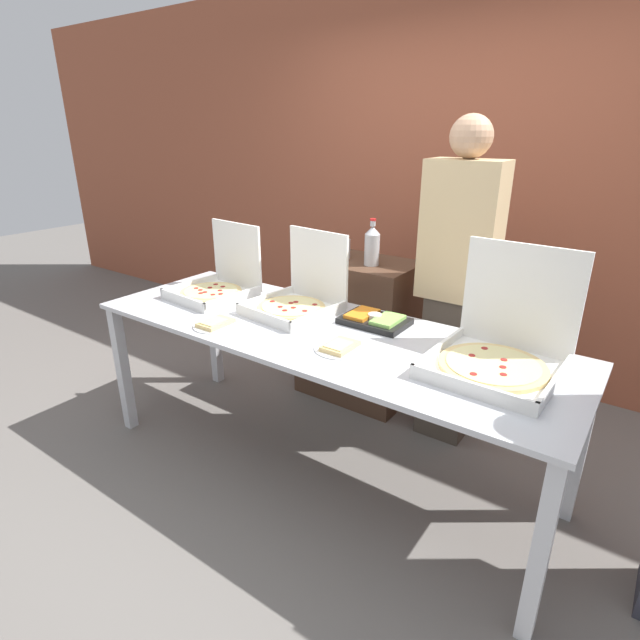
% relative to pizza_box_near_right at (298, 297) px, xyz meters
% --- Properties ---
extents(ground_plane, '(16.00, 16.00, 0.00)m').
position_rel_pizza_box_near_right_xyz_m(ground_plane, '(0.26, -0.15, -0.90)').
color(ground_plane, slate).
extents(brick_wall_behind, '(10.00, 0.06, 2.80)m').
position_rel_pizza_box_near_right_xyz_m(brick_wall_behind, '(0.26, 1.55, 0.50)').
color(brick_wall_behind, '#9E5138').
rests_on(brick_wall_behind, ground_plane).
extents(buffet_table, '(2.49, 0.85, 0.82)m').
position_rel_pizza_box_near_right_xyz_m(buffet_table, '(0.26, -0.15, -0.16)').
color(buffet_table, silver).
rests_on(buffet_table, ground_plane).
extents(pizza_box_near_right, '(0.47, 0.48, 0.42)m').
position_rel_pizza_box_near_right_xyz_m(pizza_box_near_right, '(0.00, 0.00, 0.00)').
color(pizza_box_near_right, white).
rests_on(pizza_box_near_right, buffet_table).
extents(pizza_box_far_left, '(0.52, 0.53, 0.49)m').
position_rel_pizza_box_near_right_xyz_m(pizza_box_far_left, '(1.11, -0.06, 0.01)').
color(pizza_box_far_left, white).
rests_on(pizza_box_far_left, buffet_table).
extents(pizza_box_far_right, '(0.45, 0.46, 0.41)m').
position_rel_pizza_box_near_right_xyz_m(pizza_box_far_right, '(-0.56, -0.07, -0.00)').
color(pizza_box_far_right, white).
rests_on(pizza_box_far_right, buffet_table).
extents(paper_plate_front_right, '(0.24, 0.24, 0.03)m').
position_rel_pizza_box_near_right_xyz_m(paper_plate_front_right, '(0.47, -0.29, -0.06)').
color(paper_plate_front_right, white).
rests_on(paper_plate_front_right, buffet_table).
extents(paper_plate_front_left, '(0.23, 0.23, 0.03)m').
position_rel_pizza_box_near_right_xyz_m(paper_plate_front_left, '(-0.20, -0.42, -0.06)').
color(paper_plate_front_left, white).
rests_on(paper_plate_front_left, buffet_table).
extents(veggie_tray, '(0.33, 0.23, 0.05)m').
position_rel_pizza_box_near_right_xyz_m(veggie_tray, '(0.44, 0.07, -0.05)').
color(veggie_tray, black).
rests_on(veggie_tray, buffet_table).
extents(sideboard_podium, '(0.74, 0.47, 0.96)m').
position_rel_pizza_box_near_right_xyz_m(sideboard_podium, '(-0.01, 0.66, -0.42)').
color(sideboard_podium, '#4C3323').
rests_on(sideboard_podium, ground_plane).
extents(soda_bottle, '(0.09, 0.09, 0.29)m').
position_rel_pizza_box_near_right_xyz_m(soda_bottle, '(0.10, 0.61, 0.19)').
color(soda_bottle, '#B7BCC1').
rests_on(soda_bottle, sideboard_podium).
extents(soda_can_silver, '(0.07, 0.07, 0.12)m').
position_rel_pizza_box_near_right_xyz_m(soda_can_silver, '(-0.13, 0.67, 0.13)').
color(soda_can_silver, silver).
rests_on(soda_can_silver, sideboard_podium).
extents(person_guest_plaid, '(0.40, 0.22, 1.83)m').
position_rel_pizza_box_near_right_xyz_m(person_guest_plaid, '(0.68, 0.55, 0.07)').
color(person_guest_plaid, '#473D33').
rests_on(person_guest_plaid, ground_plane).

